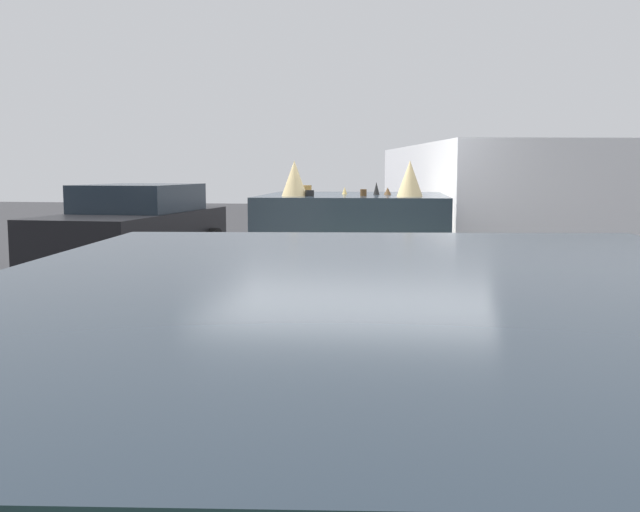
% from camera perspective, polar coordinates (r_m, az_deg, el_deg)
% --- Properties ---
extents(ground_plane, '(60.00, 60.00, 0.00)m').
position_cam_1_polar(ground_plane, '(6.95, 2.46, -7.44)').
color(ground_plane, '#2D2D30').
extents(art_car_decorated, '(4.52, 2.31, 1.76)m').
position_cam_1_polar(art_car_decorated, '(6.86, 2.51, -1.45)').
color(art_car_decorated, beige).
rests_on(art_car_decorated, ground).
extents(parked_van_near_left, '(5.39, 3.16, 2.00)m').
position_cam_1_polar(parked_van_near_left, '(10.55, 12.47, 3.43)').
color(parked_van_near_left, silver).
rests_on(parked_van_near_left, ground).
extents(parked_sedan_row_back_center, '(4.47, 2.10, 1.44)m').
position_cam_1_polar(parked_sedan_row_back_center, '(13.03, -13.77, 2.17)').
color(parked_sedan_row_back_center, black).
rests_on(parked_sedan_row_back_center, ground).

